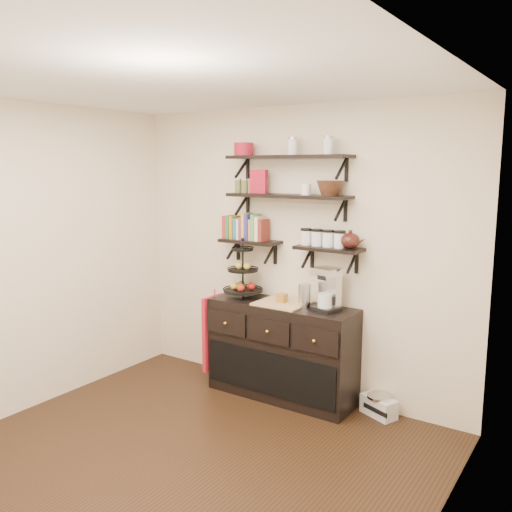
% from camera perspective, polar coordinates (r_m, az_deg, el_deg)
% --- Properties ---
extents(floor, '(3.50, 3.50, 0.00)m').
position_cam_1_polar(floor, '(4.23, -8.92, -21.26)').
color(floor, black).
rests_on(floor, ground).
extents(ceiling, '(3.50, 3.50, 0.02)m').
position_cam_1_polar(ceiling, '(3.68, -10.04, 17.85)').
color(ceiling, white).
rests_on(ceiling, back_wall).
extents(back_wall, '(3.50, 0.02, 2.70)m').
position_cam_1_polar(back_wall, '(5.12, 4.04, 0.40)').
color(back_wall, beige).
rests_on(back_wall, ground).
extents(left_wall, '(0.02, 3.50, 2.70)m').
position_cam_1_polar(left_wall, '(5.07, -24.04, -0.49)').
color(left_wall, beige).
rests_on(left_wall, ground).
extents(right_wall, '(0.02, 3.50, 2.70)m').
position_cam_1_polar(right_wall, '(2.87, 17.26, -7.26)').
color(right_wall, beige).
rests_on(right_wall, ground).
extents(shelf_top, '(1.20, 0.27, 0.23)m').
position_cam_1_polar(shelf_top, '(4.95, 3.39, 10.34)').
color(shelf_top, black).
rests_on(shelf_top, back_wall).
extents(shelf_mid, '(1.20, 0.27, 0.23)m').
position_cam_1_polar(shelf_mid, '(4.95, 3.35, 6.29)').
color(shelf_mid, black).
rests_on(shelf_mid, back_wall).
extents(shelf_low_left, '(0.60, 0.25, 0.23)m').
position_cam_1_polar(shelf_low_left, '(5.23, -0.59, 1.48)').
color(shelf_low_left, black).
rests_on(shelf_low_left, back_wall).
extents(shelf_low_right, '(0.60, 0.25, 0.23)m').
position_cam_1_polar(shelf_low_right, '(4.81, 7.70, 0.70)').
color(shelf_low_right, black).
rests_on(shelf_low_right, back_wall).
extents(cookbooks, '(0.43, 0.15, 0.26)m').
position_cam_1_polar(cookbooks, '(5.24, -1.08, 3.01)').
color(cookbooks, '#AD2325').
rests_on(cookbooks, shelf_low_left).
extents(glass_canisters, '(0.43, 0.10, 0.13)m').
position_cam_1_polar(glass_canisters, '(4.83, 7.02, 1.78)').
color(glass_canisters, silver).
rests_on(glass_canisters, shelf_low_right).
extents(sideboard, '(1.40, 0.50, 0.92)m').
position_cam_1_polar(sideboard, '(5.14, 2.74, -9.89)').
color(sideboard, black).
rests_on(sideboard, floor).
extents(fruit_stand, '(0.38, 0.38, 0.56)m').
position_cam_1_polar(fruit_stand, '(5.20, -1.33, -2.32)').
color(fruit_stand, black).
rests_on(fruit_stand, sideboard).
extents(candle, '(0.08, 0.08, 0.08)m').
position_cam_1_polar(candle, '(5.00, 2.76, -4.43)').
color(candle, '#905D21').
rests_on(candle, sideboard).
extents(coffee_maker, '(0.25, 0.25, 0.38)m').
position_cam_1_polar(coffee_maker, '(4.78, 7.57, -3.57)').
color(coffee_maker, black).
rests_on(coffee_maker, sideboard).
extents(thermal_carafe, '(0.11, 0.11, 0.22)m').
position_cam_1_polar(thermal_carafe, '(4.85, 5.13, -4.23)').
color(thermal_carafe, silver).
rests_on(thermal_carafe, sideboard).
extents(apron, '(0.04, 0.32, 0.74)m').
position_cam_1_polar(apron, '(5.43, -4.49, -8.01)').
color(apron, '#AD1218').
rests_on(apron, sideboard).
extents(radio, '(0.35, 0.28, 0.19)m').
position_cam_1_polar(radio, '(5.00, 12.79, -15.11)').
color(radio, silver).
rests_on(radio, floor).
extents(recipe_box, '(0.17, 0.08, 0.22)m').
position_cam_1_polar(recipe_box, '(5.11, 0.30, 7.84)').
color(recipe_box, maroon).
rests_on(recipe_box, shelf_mid).
extents(walnut_bowl, '(0.24, 0.24, 0.13)m').
position_cam_1_polar(walnut_bowl, '(4.74, 7.79, 7.09)').
color(walnut_bowl, black).
rests_on(walnut_bowl, shelf_mid).
extents(ramekins, '(0.09, 0.09, 0.10)m').
position_cam_1_polar(ramekins, '(4.85, 5.29, 6.99)').
color(ramekins, white).
rests_on(ramekins, shelf_mid).
extents(teapot, '(0.24, 0.19, 0.16)m').
position_cam_1_polar(teapot, '(4.71, 9.90, 1.74)').
color(teapot, '#361510').
rests_on(teapot, shelf_low_right).
extents(red_pot, '(0.18, 0.18, 0.12)m').
position_cam_1_polar(red_pot, '(5.21, -1.31, 11.17)').
color(red_pot, maroon).
rests_on(red_pot, shelf_top).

